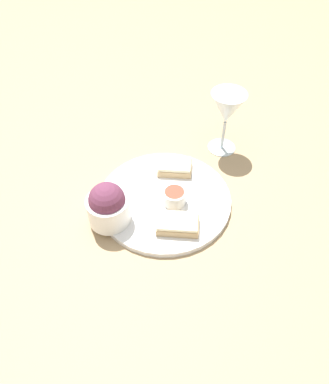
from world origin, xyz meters
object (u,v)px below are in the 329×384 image
Objects in this scene: cheese_toast_near at (178,224)px; cheese_toast_far at (175,167)px; wine_glass at (227,110)px; salad_bowl at (108,205)px; sauce_ramekin at (174,196)px.

cheese_toast_near and cheese_toast_far have the same top height.
wine_glass is (-0.14, -0.08, 0.10)m from cheese_toast_far.
cheese_toast_far is at bearing -96.17° from cheese_toast_near.
salad_bowl is 0.61× the size of wine_glass.
cheese_toast_far is 0.19m from wine_glass.
salad_bowl is 1.90× the size of sauce_ramekin.
wine_glass reaches higher than sauce_ramekin.
sauce_ramekin is at bearing -167.84° from salad_bowl.
cheese_toast_near is (-0.15, 0.04, -0.03)m from salad_bowl.
salad_bowl is at bearing 39.28° from cheese_toast_far.
salad_bowl is 0.22m from cheese_toast_far.
sauce_ramekin is at bearing 50.04° from wine_glass.
cheese_toast_near is (0.00, 0.07, -0.01)m from sauce_ramekin.
salad_bowl reaches higher than sauce_ramekin.
sauce_ramekin reaches higher than cheese_toast_far.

